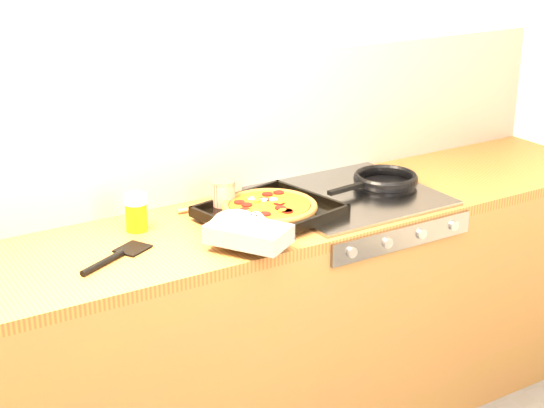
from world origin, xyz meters
TOP-DOWN VIEW (x-y plane):
  - room_shell at (0.00, 1.39)m, footprint 3.20×3.20m
  - counter_run at (0.00, 1.10)m, footprint 3.20×0.62m
  - stovetop at (0.45, 1.10)m, footprint 0.60×0.56m
  - pizza_on_tray at (0.03, 1.02)m, footprint 0.57×0.56m
  - frying_pan at (0.61, 1.10)m, footprint 0.42×0.27m
  - tomato_can at (-0.02, 1.21)m, footprint 0.10×0.10m
  - juice_glass at (-0.34, 1.22)m, footprint 0.08×0.08m
  - wooden_spoon at (0.01, 1.27)m, footprint 0.30×0.06m
  - black_spatula at (-0.49, 1.03)m, footprint 0.27×0.18m

SIDE VIEW (x-z plane):
  - counter_run at x=0.00m, z-range 0.00..0.90m
  - stovetop at x=0.45m, z-range 0.90..0.92m
  - black_spatula at x=-0.49m, z-range 0.90..0.92m
  - wooden_spoon at x=0.01m, z-range 0.90..0.92m
  - frying_pan at x=0.61m, z-range 0.92..0.96m
  - pizza_on_tray at x=0.03m, z-range 0.91..0.98m
  - tomato_can at x=-0.02m, z-range 0.90..1.02m
  - juice_glass at x=-0.34m, z-range 0.90..1.03m
  - room_shell at x=0.00m, z-range -0.45..2.75m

